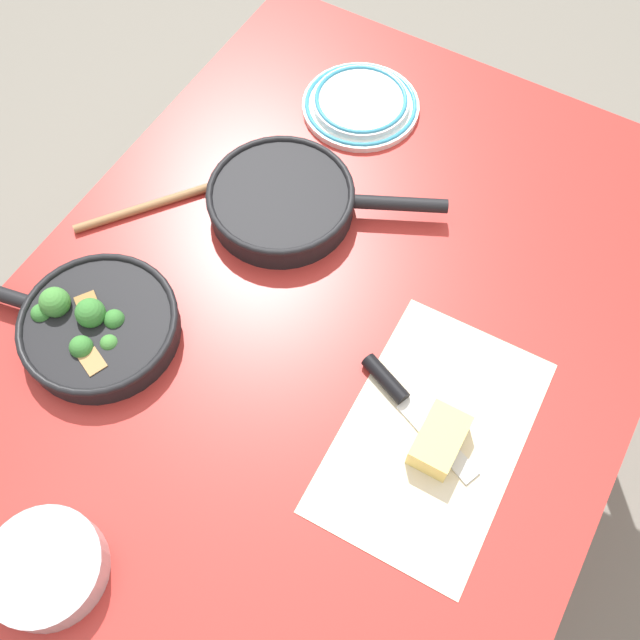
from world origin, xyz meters
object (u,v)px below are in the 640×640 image
object	(u,v)px
skillet_broccoli	(96,325)
prep_bowl_steel	(46,568)
skillet_eggs	(283,200)
wooden_spoon	(204,188)
cheese_block	(439,440)
grater_knife	(403,399)
dinner_plate_stack	(361,103)

from	to	relation	value
skillet_broccoli	prep_bowl_steel	world-z (taller)	skillet_broccoli
skillet_broccoli	skillet_eggs	world-z (taller)	skillet_broccoli
skillet_broccoli	wooden_spoon	size ratio (longest dim) A/B	1.23
skillet_eggs	cheese_block	size ratio (longest dim) A/B	4.03
skillet_broccoli	wooden_spoon	world-z (taller)	skillet_broccoli
grater_knife	prep_bowl_steel	world-z (taller)	prep_bowl_steel
cheese_block	skillet_broccoli	bearing A→B (deg)	-79.56
skillet_eggs	dinner_plate_stack	size ratio (longest dim) A/B	1.74
dinner_plate_stack	wooden_spoon	bearing A→B (deg)	-24.67
grater_knife	wooden_spoon	bearing A→B (deg)	-178.59
wooden_spoon	grater_knife	world-z (taller)	grater_knife
wooden_spoon	cheese_block	xyz separation A→B (m)	(0.22, 0.56, 0.01)
skillet_broccoli	prep_bowl_steel	xyz separation A→B (m)	(0.32, 0.17, -0.00)
grater_knife	prep_bowl_steel	distance (m)	0.54
cheese_block	dinner_plate_stack	xyz separation A→B (m)	(-0.53, -0.41, -0.01)
wooden_spoon	grater_knife	size ratio (longest dim) A/B	1.38
cheese_block	dinner_plate_stack	size ratio (longest dim) A/B	0.43
wooden_spoon	cheese_block	size ratio (longest dim) A/B	3.29
cheese_block	grater_knife	bearing A→B (deg)	-115.42
dinner_plate_stack	skillet_broccoli	bearing A→B (deg)	-11.36
cheese_block	prep_bowl_steel	size ratio (longest dim) A/B	0.61
skillet_broccoli	wooden_spoon	bearing A→B (deg)	-98.22
skillet_eggs	prep_bowl_steel	distance (m)	0.67
wooden_spoon	prep_bowl_steel	bearing A→B (deg)	-125.86
skillet_eggs	grater_knife	size ratio (longest dim) A/B	1.69
wooden_spoon	dinner_plate_stack	xyz separation A→B (m)	(-0.31, 0.14, 0.01)
skillet_broccoli	skillet_eggs	distance (m)	0.37
skillet_broccoli	cheese_block	xyz separation A→B (m)	(-0.10, 0.54, -0.01)
cheese_block	skillet_eggs	bearing A→B (deg)	-121.20
dinner_plate_stack	skillet_eggs	bearing A→B (deg)	-0.11
cheese_block	wooden_spoon	bearing A→B (deg)	-111.11
skillet_broccoli	skillet_eggs	size ratio (longest dim) A/B	1.00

